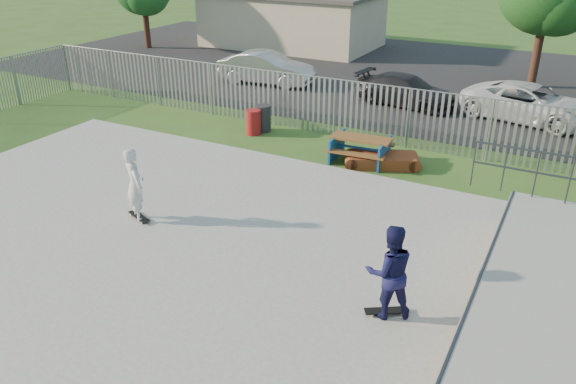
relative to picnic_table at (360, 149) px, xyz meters
The scene contains 16 objects.
ground 7.65m from the picnic_table, 110.85° to the right, with size 120.00×120.00×0.00m, color #375A1E.
concrete_slab 7.65m from the picnic_table, 110.85° to the right, with size 15.00×12.00×0.15m, color gray.
fence 3.14m from the picnic_table, 123.96° to the right, with size 26.04×16.02×2.00m.
picnic_table is the anchor object (origin of this frame).
funbox 0.78m from the picnic_table, ahead, with size 2.12×1.63×0.38m.
trash_bin_red 4.31m from the picnic_table, behind, with size 0.53×0.53×0.88m, color maroon.
trash_bin_grey 4.28m from the picnic_table, 165.60° to the left, with size 0.57×0.57×0.95m, color #262528.
parking_lot 12.17m from the picnic_table, 102.91° to the left, with size 40.00×18.00×0.02m, color black.
car_silver 10.15m from the picnic_table, 136.78° to the left, with size 1.54×4.42×1.46m, color silver.
car_dark 6.61m from the picnic_table, 95.12° to the left, with size 1.72×4.22×1.23m, color black.
car_white 7.88m from the picnic_table, 58.50° to the left, with size 2.26×4.91×1.36m, color silver.
building 19.18m from the picnic_table, 124.05° to the left, with size 10.40×6.40×3.20m.
skateboard_a 7.92m from the picnic_table, 65.08° to the right, with size 0.78×0.60×0.08m.
skateboard_b 7.24m from the picnic_table, 116.95° to the right, with size 0.82×0.48×0.08m.
skater_navy 7.94m from the picnic_table, 65.08° to the right, with size 0.89×0.70×1.84m, color #161746.
skater_white 7.27m from the picnic_table, 116.95° to the right, with size 0.67×0.44×1.84m, color silver.
Camera 1 is at (8.43, -8.37, 6.65)m, focal length 35.00 mm.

